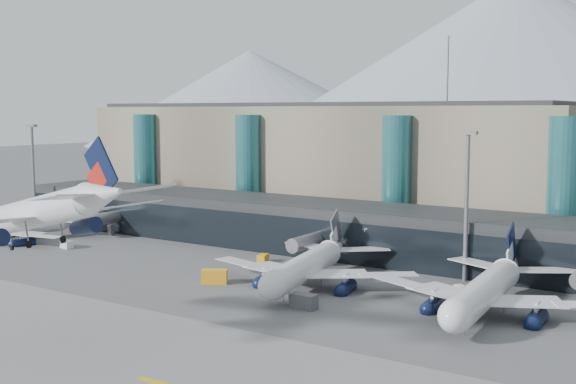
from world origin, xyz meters
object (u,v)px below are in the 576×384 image
Objects in this scene: lightmast_mid at (467,197)px; veh_g at (461,290)px; lightmast_left at (33,170)px; jet_parked_mid at (312,256)px; veh_a at (67,245)px; veh_f at (27,236)px; hero_jet at (50,203)px; veh_h at (214,277)px; jet_parked_left at (26,222)px; jet_parked_right at (490,278)px; veh_b at (263,258)px; veh_c at (304,301)px.

veh_g is at bearing -73.76° from lightmast_mid.
lightmast_left reaches higher than jet_parked_mid.
veh_a is at bearing 80.33° from jet_parked_mid.
veh_f is (-15.48, 1.82, 0.13)m from veh_a.
hero_jet is 7.94× the size of veh_h.
lightmast_left is at bearing 63.17° from jet_parked_left.
jet_parked_mid is at bearing 87.13° from hero_jet.
jet_parked_right is 105.44m from veh_f.
veh_b is 0.76× the size of veh_f.
veh_a is (-89.89, -2.23, -3.94)m from jet_parked_right.
veh_f is at bearing -176.01° from veh_a.
lightmast_left is 98.35m from hero_jet.
jet_parked_mid is at bearing 12.77° from veh_a.
lightmast_left reaches higher than jet_parked_right.
veh_b is at bearing 106.50° from hero_jet.
veh_f is (-82.24, 13.83, -0.15)m from veh_c.
lightmast_mid is at bearing 1.56° from lightmast_left.
hero_jet reaches higher than veh_f.
jet_parked_right reaches higher than veh_g.
veh_b is at bearing -145.80° from veh_g.
veh_c is 21.34m from veh_h.
veh_h reaches higher than veh_a.
jet_parked_left is at bearing -170.63° from lightmast_mid.
lightmast_left is 6.03× the size of veh_h.
veh_h reaches higher than veh_g.
jet_parked_right is at bearing -73.67° from jet_parked_left.
veh_b is 33.61m from veh_c.
veh_h reaches higher than veh_c.
veh_g is (40.33, -2.41, -0.09)m from veh_b.
hero_jet is 48.20m from jet_parked_mid.
veh_f is 98.82m from veh_g.
lightmast_mid reaches higher than veh_f.
veh_g is at bearing 52.98° from veh_c.
lightmast_mid is 6.44× the size of veh_c.
jet_parked_right is (105.46, 0.45, 0.63)m from jet_parked_left.
lightmast_left is 1.00× the size of lightmast_mid.
jet_parked_left is (-65.61, 44.99, -13.73)m from hero_jet.
jet_parked_left is 16.02m from veh_a.
lightmast_left is 6.44× the size of veh_c.
lightmast_mid is 83.61m from veh_a.
jet_parked_left is 75.08m from jet_parked_mid.
veh_c is 0.94× the size of veh_h.
veh_h is (45.98, -7.17, 0.36)m from veh_a.
hero_jet is 0.99× the size of jet_parked_left.
veh_c is at bearing -83.42° from jet_parked_left.
lightmast_left reaches higher than veh_f.
lightmast_left is at bearing 164.21° from veh_a.
jet_parked_left is 62.27m from veh_h.
veh_h is at bearing -144.35° from lightmast_mid.
jet_parked_mid reaches higher than veh_h.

